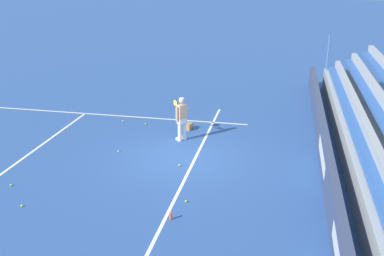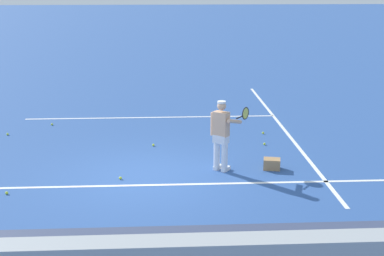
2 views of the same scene
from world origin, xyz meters
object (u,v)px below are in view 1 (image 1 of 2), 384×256
Objects in this scene: tennis_ball_far_left at (123,121)px; tennis_ball_stray_back at (186,201)px; tennis_ball_by_box at (22,206)px; tennis_ball_far_right at (11,185)px; tennis_ball_on_baseline at (146,124)px; water_bottle at (171,216)px; tennis_player at (182,118)px; tennis_ball_midcourt at (118,151)px; ball_box_cardboard at (188,126)px; tennis_ball_near_player at (180,165)px.

tennis_ball_far_left is 7.63m from tennis_ball_stray_back.
tennis_ball_by_box is at bearing 105.02° from tennis_ball_stray_back.
tennis_ball_far_left is 1.00× the size of tennis_ball_far_right.
water_bottle is at bearing -157.55° from tennis_ball_on_baseline.
tennis_player is 2.74m from tennis_ball_midcourt.
water_bottle reaches higher than tennis_ball_on_baseline.
tennis_ball_far_right and tennis_ball_on_baseline have the same top height.
tennis_ball_far_right is (-6.46, 1.32, 0.00)m from tennis_ball_far_left.
tennis_player reaches higher than tennis_ball_stray_back.
tennis_ball_far_left is at bearing 33.77° from tennis_ball_stray_back.
tennis_ball_midcourt is at bearing -35.84° from tennis_ball_far_right.
tennis_ball_far_right is at bearing 159.15° from tennis_ball_on_baseline.
tennis_ball_stray_back is (-6.00, -1.25, -0.10)m from ball_box_cardboard.
tennis_ball_midcourt is at bearing 178.61° from tennis_ball_on_baseline.
tennis_ball_near_player is at bearing -138.67° from tennis_ball_far_left.
tennis_ball_midcourt and tennis_ball_by_box have the same top height.
ball_box_cardboard is 6.06× the size of tennis_ball_far_left.
tennis_ball_midcourt and tennis_ball_on_baseline have the same top height.
tennis_ball_far_left is (1.58, 3.01, -0.86)m from tennis_player.
tennis_ball_by_box is at bearing 92.96° from water_bottle.
ball_box_cardboard is 1.82× the size of water_bottle.
tennis_player is at bearing 10.20° from water_bottle.
tennis_ball_near_player is 5.20m from tennis_ball_by_box.
tennis_ball_far_left is 1.00× the size of tennis_ball_near_player.
tennis_ball_by_box is 0.30× the size of water_bottle.
tennis_ball_on_baseline is (1.41, 1.93, -0.86)m from tennis_player.
tennis_ball_far_right is at bearing 117.47° from tennis_ball_near_player.
tennis_player is 5.00m from tennis_ball_stray_back.
tennis_ball_near_player is 4.50m from tennis_ball_on_baseline.
tennis_ball_stray_back is (-2.38, -0.75, 0.00)m from tennis_ball_near_player.
tennis_ball_near_player is 3.41m from water_bottle.
tennis_ball_midcourt is 1.00× the size of tennis_ball_far_left.
ball_box_cardboard is at bearing -35.16° from tennis_ball_far_right.
tennis_ball_midcourt is (-1.67, 2.00, -0.86)m from tennis_player.
ball_box_cardboard reaches higher than tennis_ball_by_box.
tennis_ball_midcourt is at bearing -16.60° from tennis_ball_by_box.
tennis_ball_far_right is 1.51m from tennis_ball_by_box.
tennis_ball_by_box is at bearing 155.60° from ball_box_cardboard.
tennis_ball_midcourt is 1.00× the size of tennis_ball_far_right.
tennis_player is at bearing -28.80° from tennis_ball_by_box.
tennis_ball_on_baseline is at bearing -98.51° from tennis_ball_far_left.
ball_box_cardboard is 6.06× the size of tennis_ball_by_box.
tennis_ball_near_player and tennis_ball_by_box have the same top height.
tennis_ball_far_left is 5.28m from tennis_ball_near_player.
tennis_player reaches higher than water_bottle.
ball_box_cardboard is 3.01m from tennis_ball_far_left.
tennis_ball_far_right is 5.43m from water_bottle.
ball_box_cardboard is at bearing -96.54° from tennis_ball_far_left.
tennis_ball_far_right is at bearing 91.25° from tennis_ball_stray_back.
tennis_ball_midcourt is at bearing -162.76° from tennis_ball_far_left.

